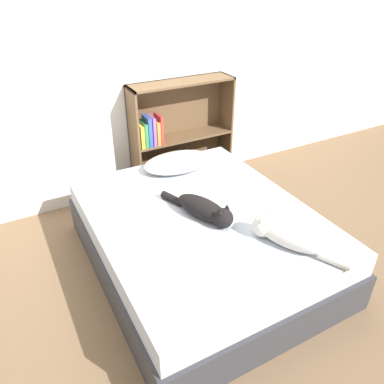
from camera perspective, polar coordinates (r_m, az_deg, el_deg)
name	(u,v)px	position (r m, az deg, el deg)	size (l,w,h in m)	color
ground_plane	(201,262)	(2.88, 1.31, -10.56)	(8.00, 8.00, 0.00)	brown
wall_back	(127,58)	(3.38, -9.82, 19.42)	(8.00, 0.06, 2.50)	white
bed	(201,239)	(2.74, 1.37, -7.14)	(1.47, 1.82, 0.45)	#333338
pillow	(178,162)	(3.17, -2.16, 4.58)	(0.60, 0.38, 0.10)	beige
cat_light	(284,235)	(2.37, 13.81, -6.36)	(0.33, 0.58, 0.17)	beige
cat_dark	(205,210)	(2.52, 2.00, -2.69)	(0.30, 0.59, 0.16)	black
bookshelf	(176,134)	(3.61, -2.42, 8.81)	(0.98, 0.26, 1.05)	brown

